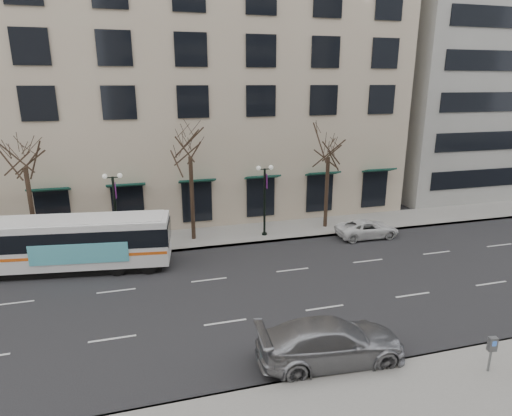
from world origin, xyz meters
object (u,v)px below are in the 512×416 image
object	(u,v)px
white_pickup	(367,229)
city_bus	(68,242)
lamp_post_left	(116,208)
lamp_post_right	(265,197)
tree_far_mid	(190,142)
tree_far_left	(23,152)
silver_car	(331,342)
pay_station	(492,347)
tree_far_right	(329,144)

from	to	relation	value
white_pickup	city_bus	bearing A→B (deg)	92.33
lamp_post_left	lamp_post_right	size ratio (longest dim) A/B	1.00
tree_far_mid	city_bus	xyz separation A→B (m)	(-7.64, -3.02, -5.16)
tree_far_left	silver_car	distance (m)	20.99
tree_far_left	lamp_post_right	size ratio (longest dim) A/B	1.60
lamp_post_right	white_pickup	size ratio (longest dim) A/B	1.16
city_bus	pay_station	xyz separation A→B (m)	(16.55, -14.35, -0.54)
lamp_post_right	city_bus	xyz separation A→B (m)	(-12.64, -2.42, -1.20)
lamp_post_right	pay_station	size ratio (longest dim) A/B	3.59
tree_far_right	lamp_post_left	size ratio (longest dim) A/B	1.55
tree_far_left	lamp_post_left	xyz separation A→B (m)	(5.01, -0.60, -3.75)
lamp_post_left	tree_far_right	bearing A→B (deg)	2.29
tree_far_mid	silver_car	xyz separation A→B (m)	(3.47, -15.00, -6.04)
tree_far_left	tree_far_mid	distance (m)	10.00
tree_far_right	silver_car	size ratio (longest dim) A/B	1.36
lamp_post_left	white_pickup	size ratio (longest dim) A/B	1.16
lamp_post_right	white_pickup	xyz separation A→B (m)	(7.08, -2.00, -2.32)
white_pickup	lamp_post_right	bearing A→B (deg)	75.32
silver_car	tree_far_mid	bearing A→B (deg)	17.27
tree_far_mid	tree_far_right	world-z (taller)	tree_far_mid
tree_far_right	city_bus	distance (m)	18.49
tree_far_left	tree_far_mid	size ratio (longest dim) A/B	0.98
silver_car	pay_station	world-z (taller)	silver_car
lamp_post_right	pay_station	bearing A→B (deg)	-76.88
lamp_post_right	city_bus	bearing A→B (deg)	-169.19
silver_car	tree_far_left	bearing A→B (deg)	46.16
pay_station	lamp_post_right	bearing A→B (deg)	112.88
city_bus	silver_car	distance (m)	16.37
white_pickup	pay_station	size ratio (longest dim) A/B	3.10
lamp_post_left	lamp_post_right	distance (m)	10.00
tree_far_right	lamp_post_right	xyz separation A→B (m)	(-4.99, -0.60, -3.48)
tree_far_right	white_pickup	size ratio (longest dim) A/B	1.79
tree_far_mid	tree_far_right	xyz separation A→B (m)	(10.00, -0.00, -0.48)
tree_far_right	lamp_post_left	world-z (taller)	tree_far_right
tree_far_mid	lamp_post_right	size ratio (longest dim) A/B	1.64
lamp_post_right	white_pickup	distance (m)	7.71
white_pickup	tree_far_left	bearing A→B (deg)	84.41
tree_far_mid	lamp_post_left	distance (m)	6.40
tree_far_right	lamp_post_right	size ratio (longest dim) A/B	1.55
lamp_post_left	silver_car	bearing A→B (deg)	-59.55
lamp_post_right	silver_car	bearing A→B (deg)	-96.08
tree_far_mid	tree_far_right	size ratio (longest dim) A/B	1.06
tree_far_mid	lamp_post_left	size ratio (longest dim) A/B	1.64
silver_car	pay_station	distance (m)	5.94
tree_far_left	city_bus	distance (m)	6.26
lamp_post_left	lamp_post_right	xyz separation A→B (m)	(10.00, 0.00, 0.00)
lamp_post_right	white_pickup	world-z (taller)	lamp_post_right
lamp_post_right	city_bus	world-z (taller)	lamp_post_right
city_bus	lamp_post_right	bearing A→B (deg)	18.67
silver_car	white_pickup	bearing A→B (deg)	-30.55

